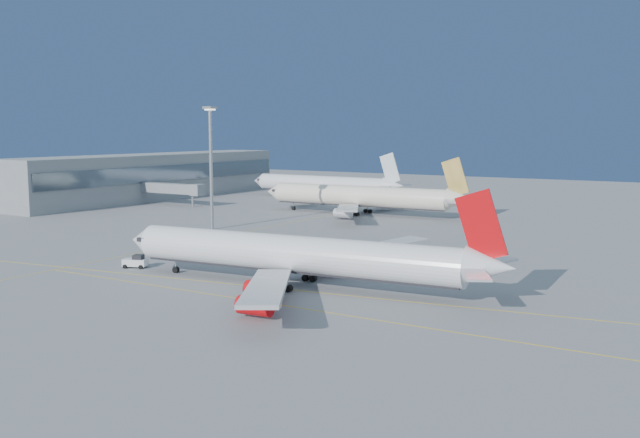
# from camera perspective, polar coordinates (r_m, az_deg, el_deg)

# --- Properties ---
(ground) EXTENTS (500.00, 500.00, 0.00)m
(ground) POSITION_cam_1_polar(r_m,az_deg,el_deg) (110.04, -1.52, -5.00)
(ground) COLOR slate
(ground) RESTS_ON ground
(terminal) EXTENTS (18.40, 110.00, 15.00)m
(terminal) POSITION_cam_1_polar(r_m,az_deg,el_deg) (247.13, -13.20, 3.35)
(terminal) COLOR gray
(terminal) RESTS_ON ground
(jet_bridge) EXTENTS (23.60, 3.60, 6.90)m
(jet_bridge) POSITION_cam_1_polar(r_m,az_deg,el_deg) (222.86, -11.54, 2.39)
(jet_bridge) COLOR gray
(jet_bridge) RESTS_ON ground
(taxiway_lines) EXTENTS (118.86, 140.00, 0.02)m
(taxiway_lines) POSITION_cam_1_polar(r_m,az_deg,el_deg) (123.44, -5.65, -3.69)
(taxiway_lines) COLOR gold
(taxiway_lines) RESTS_ON ground
(airliner_virgin) EXTENTS (63.54, 56.85, 15.67)m
(airliner_virgin) POSITION_cam_1_polar(r_m,az_deg,el_deg) (105.45, -1.61, -2.92)
(airliner_virgin) COLOR white
(airliner_virgin) RESTS_ON ground
(airliner_etihad) EXTENTS (62.47, 57.75, 16.32)m
(airliner_etihad) POSITION_cam_1_polar(r_m,az_deg,el_deg) (195.34, 3.46, 1.80)
(airliner_etihad) COLOR beige
(airliner_etihad) RESTS_ON ground
(airliner_third) EXTENTS (59.68, 55.13, 16.03)m
(airliner_third) POSITION_cam_1_polar(r_m,az_deg,el_deg) (240.33, 0.34, 2.80)
(airliner_third) COLOR white
(airliner_third) RESTS_ON ground
(pushback_tug) EXTENTS (4.42, 3.60, 2.23)m
(pushback_tug) POSITION_cam_1_polar(r_m,az_deg,el_deg) (124.45, -14.53, -3.32)
(pushback_tug) COLOR white
(pushback_tug) RESTS_ON ground
(light_mast) EXTENTS (2.46, 2.46, 28.46)m
(light_mast) POSITION_cam_1_polar(r_m,az_deg,el_deg) (167.07, -8.72, 4.89)
(light_mast) COLOR gray
(light_mast) RESTS_ON ground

